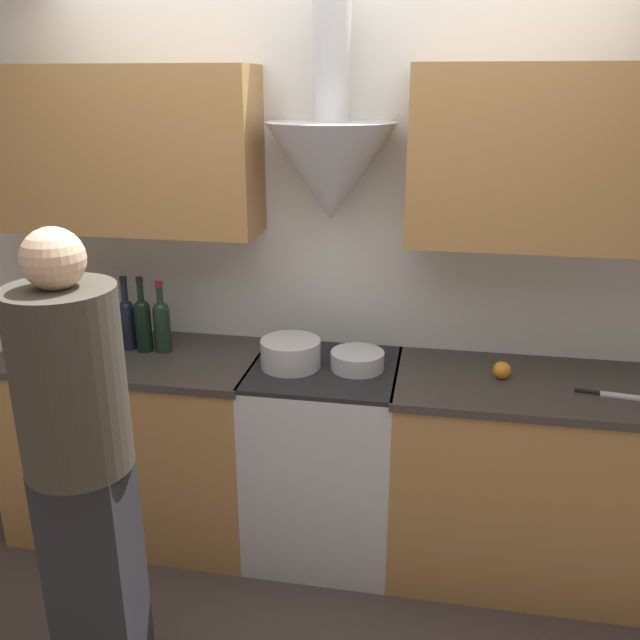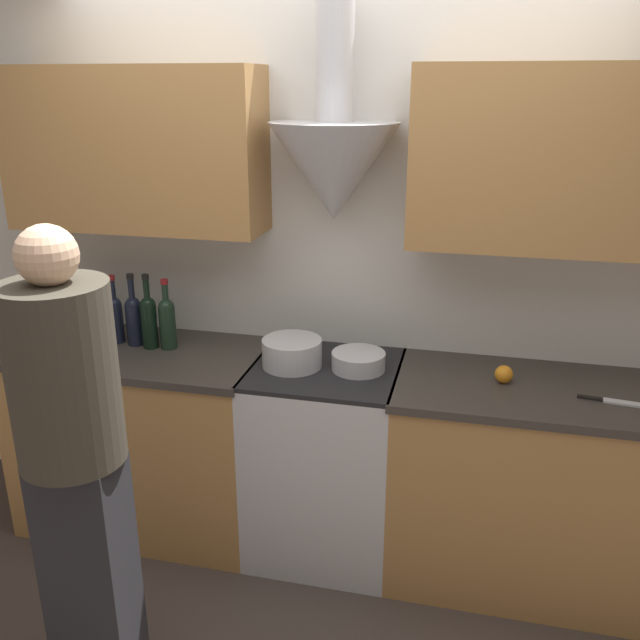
# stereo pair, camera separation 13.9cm
# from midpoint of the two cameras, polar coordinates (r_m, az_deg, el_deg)

# --- Properties ---
(ground_plane) EXTENTS (12.00, 12.00, 0.00)m
(ground_plane) POSITION_cam_midpoint_polar(r_m,az_deg,el_deg) (3.14, 0.21, -22.09)
(ground_plane) COLOR #423833
(wall_back) EXTENTS (8.40, 0.54, 2.60)m
(wall_back) POSITION_cam_midpoint_polar(r_m,az_deg,el_deg) (3.02, 3.23, 7.68)
(wall_back) COLOR white
(wall_back) RESTS_ON ground_plane
(counter_left) EXTENTS (1.18, 0.62, 0.91)m
(counter_left) POSITION_cam_midpoint_polar(r_m,az_deg,el_deg) (3.42, -13.40, -9.53)
(counter_left) COLOR #B27F47
(counter_left) RESTS_ON ground_plane
(counter_right) EXTENTS (1.26, 0.62, 0.91)m
(counter_right) POSITION_cam_midpoint_polar(r_m,az_deg,el_deg) (3.13, 19.27, -13.06)
(counter_right) COLOR #B27F47
(counter_right) RESTS_ON ground_plane
(stove_range) EXTENTS (0.64, 0.60, 0.91)m
(stove_range) POSITION_cam_midpoint_polar(r_m,az_deg,el_deg) (3.15, 1.73, -11.57)
(stove_range) COLOR silver
(stove_range) RESTS_ON ground_plane
(wine_bottle_0) EXTENTS (0.08, 0.08, 0.32)m
(wine_bottle_0) POSITION_cam_midpoint_polar(r_m,az_deg,el_deg) (3.47, -21.33, 0.61)
(wine_bottle_0) COLOR black
(wine_bottle_0) RESTS_ON counter_left
(wine_bottle_1) EXTENTS (0.08, 0.08, 0.33)m
(wine_bottle_1) POSITION_cam_midpoint_polar(r_m,az_deg,el_deg) (3.41, -19.85, 0.60)
(wine_bottle_1) COLOR black
(wine_bottle_1) RESTS_ON counter_left
(wine_bottle_2) EXTENTS (0.07, 0.07, 0.33)m
(wine_bottle_2) POSITION_cam_midpoint_polar(r_m,az_deg,el_deg) (3.37, -18.44, 0.39)
(wine_bottle_2) COLOR black
(wine_bottle_2) RESTS_ON counter_left
(wine_bottle_3) EXTENTS (0.07, 0.07, 0.33)m
(wine_bottle_3) POSITION_cam_midpoint_polar(r_m,az_deg,el_deg) (3.32, -17.04, 0.35)
(wine_bottle_3) COLOR black
(wine_bottle_3) RESTS_ON counter_left
(wine_bottle_4) EXTENTS (0.07, 0.07, 0.33)m
(wine_bottle_4) POSITION_cam_midpoint_polar(r_m,az_deg,el_deg) (3.29, -15.72, 0.28)
(wine_bottle_4) COLOR black
(wine_bottle_4) RESTS_ON counter_left
(wine_bottle_5) EXTENTS (0.08, 0.08, 0.34)m
(wine_bottle_5) POSITION_cam_midpoint_polar(r_m,az_deg,el_deg) (3.24, -14.23, 0.20)
(wine_bottle_5) COLOR black
(wine_bottle_5) RESTS_ON counter_left
(wine_bottle_6) EXTENTS (0.07, 0.07, 0.35)m
(wine_bottle_6) POSITION_cam_midpoint_polar(r_m,az_deg,el_deg) (3.18, -13.01, 0.08)
(wine_bottle_6) COLOR black
(wine_bottle_6) RESTS_ON counter_left
(wine_bottle_7) EXTENTS (0.08, 0.08, 0.33)m
(wine_bottle_7) POSITION_cam_midpoint_polar(r_m,az_deg,el_deg) (3.16, -11.52, -0.05)
(wine_bottle_7) COLOR black
(wine_bottle_7) RESTS_ON counter_left
(stock_pot) EXTENTS (0.26, 0.26, 0.12)m
(stock_pot) POSITION_cam_midpoint_polar(r_m,az_deg,el_deg) (2.93, -1.02, -2.79)
(stock_pot) COLOR silver
(stock_pot) RESTS_ON stove_range
(mixing_bowl) EXTENTS (0.23, 0.23, 0.08)m
(mixing_bowl) POSITION_cam_midpoint_polar(r_m,az_deg,el_deg) (2.91, 4.63, -3.48)
(mixing_bowl) COLOR silver
(mixing_bowl) RESTS_ON stove_range
(orange_fruit) EXTENTS (0.07, 0.07, 0.07)m
(orange_fruit) POSITION_cam_midpoint_polar(r_m,az_deg,el_deg) (2.89, 16.56, -4.41)
(orange_fruit) COLOR orange
(orange_fruit) RESTS_ON counter_right
(chefs_knife) EXTENTS (0.25, 0.06, 0.01)m
(chefs_knife) POSITION_cam_midpoint_polar(r_m,az_deg,el_deg) (2.88, 24.67, -6.26)
(chefs_knife) COLOR silver
(chefs_knife) RESTS_ON counter_right
(person_foreground_left) EXTENTS (0.35, 0.35, 1.69)m
(person_foreground_left) POSITION_cam_midpoint_polar(r_m,az_deg,el_deg) (2.39, -18.47, -10.41)
(person_foreground_left) COLOR #28282D
(person_foreground_left) RESTS_ON ground_plane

